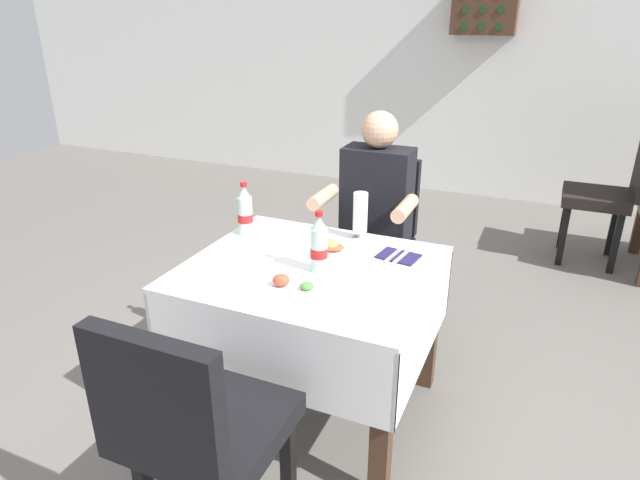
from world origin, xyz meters
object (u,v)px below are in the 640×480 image
object	(u,v)px
plate_far_diner	(331,248)
wall_bottle_rack	(485,10)
main_dining_table	(311,302)
cola_bottle_secondary	(319,246)
chair_near_camera_side	(197,428)
background_chair_left	(612,190)
napkin_cutlery_set	(398,256)
seated_diner_far	(373,217)
cola_bottle_primary	(245,212)
chair_far_diner_seat	(372,236)
beer_glass_left	(360,215)
plate_near_camera	(293,287)

from	to	relation	value
plate_far_diner	wall_bottle_rack	size ratio (longest dim) A/B	0.44
plate_far_diner	wall_bottle_rack	bearing A→B (deg)	88.45
main_dining_table	cola_bottle_secondary	xyz separation A→B (m)	(0.05, -0.03, 0.29)
main_dining_table	chair_near_camera_side	distance (m)	0.84
plate_far_diner	background_chair_left	size ratio (longest dim) A/B	0.25
napkin_cutlery_set	seated_diner_far	bearing A→B (deg)	119.61
cola_bottle_secondary	background_chair_left	size ratio (longest dim) A/B	0.27
chair_near_camera_side	napkin_cutlery_set	xyz separation A→B (m)	(0.31, 1.07, 0.18)
cola_bottle_primary	main_dining_table	bearing A→B (deg)	-25.11
cola_bottle_primary	chair_far_diner_seat	bearing A→B (deg)	55.69
beer_glass_left	cola_bottle_primary	world-z (taller)	cola_bottle_primary
main_dining_table	cola_bottle_secondary	bearing A→B (deg)	-28.49
plate_near_camera	plate_far_diner	xyz separation A→B (m)	(-0.00, 0.39, 0.00)
chair_far_diner_seat	napkin_cutlery_set	size ratio (longest dim) A/B	4.97
chair_far_diner_seat	beer_glass_left	world-z (taller)	chair_far_diner_seat
main_dining_table	napkin_cutlery_set	distance (m)	0.43
seated_diner_far	wall_bottle_rack	xyz separation A→B (m)	(0.08, 2.76, 1.02)
main_dining_table	wall_bottle_rack	xyz separation A→B (m)	(0.12, 3.48, 1.18)
cola_bottle_secondary	wall_bottle_rack	world-z (taller)	wall_bottle_rack
napkin_cutlery_set	background_chair_left	bearing A→B (deg)	64.98
chair_near_camera_side	cola_bottle_secondary	size ratio (longest dim) A/B	3.72
plate_far_diner	napkin_cutlery_set	size ratio (longest dim) A/B	1.26
plate_far_diner	seated_diner_far	bearing A→B (deg)	89.09
main_dining_table	plate_near_camera	distance (m)	0.29
main_dining_table	seated_diner_far	distance (m)	0.74
main_dining_table	chair_near_camera_side	xyz separation A→B (m)	(0.00, -0.84, -0.00)
cola_bottle_primary	chair_near_camera_side	bearing A→B (deg)	-67.40
chair_near_camera_side	beer_glass_left	xyz separation A→B (m)	(0.09, 1.21, 0.29)
plate_near_camera	background_chair_left	xyz separation A→B (m)	(1.26, 2.54, -0.19)
beer_glass_left	napkin_cutlery_set	size ratio (longest dim) A/B	1.15
chair_far_diner_seat	background_chair_left	distance (m)	1.96
background_chair_left	cola_bottle_secondary	bearing A→B (deg)	-117.77
cola_bottle_primary	napkin_cutlery_set	size ratio (longest dim) A/B	1.32
napkin_cutlery_set	cola_bottle_primary	bearing A→B (deg)	-177.51
cola_bottle_primary	napkin_cutlery_set	world-z (taller)	cola_bottle_primary
seated_diner_far	cola_bottle_primary	bearing A→B (deg)	-131.67
napkin_cutlery_set	cola_bottle_secondary	bearing A→B (deg)	-135.02
plate_far_diner	cola_bottle_primary	world-z (taller)	cola_bottle_primary
chair_far_diner_seat	seated_diner_far	xyz separation A→B (m)	(0.03, -0.11, 0.16)
seated_diner_far	napkin_cutlery_set	bearing A→B (deg)	-60.39
chair_far_diner_seat	plate_near_camera	xyz separation A→B (m)	(0.03, -1.06, 0.19)
main_dining_table	plate_far_diner	size ratio (longest dim) A/B	4.16
plate_near_camera	beer_glass_left	size ratio (longest dim) A/B	1.09
plate_near_camera	plate_far_diner	size ratio (longest dim) A/B	0.99
main_dining_table	chair_near_camera_side	size ratio (longest dim) A/B	1.06
seated_diner_far	background_chair_left	size ratio (longest dim) A/B	1.30
main_dining_table	chair_far_diner_seat	distance (m)	0.84
chair_far_diner_seat	plate_far_diner	size ratio (longest dim) A/B	3.94
plate_near_camera	wall_bottle_rack	size ratio (longest dim) A/B	0.43
seated_diner_far	cola_bottle_secondary	distance (m)	0.77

